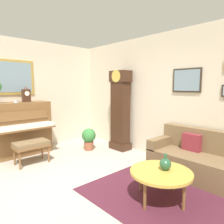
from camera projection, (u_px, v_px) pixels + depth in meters
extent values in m
cube|color=#B2A899|center=(68.00, 191.00, 3.31)|extent=(6.40, 6.00, 0.10)
cube|color=beige|center=(11.00, 96.00, 5.02)|extent=(0.10, 4.90, 2.80)
cube|color=#B28E3D|center=(11.00, 77.00, 4.91)|extent=(0.03, 1.10, 0.84)
cube|color=#7A93A3|center=(11.00, 77.00, 4.90)|extent=(0.01, 0.98, 0.72)
cube|color=beige|center=(157.00, 96.00, 4.75)|extent=(5.30, 0.10, 2.80)
cube|color=#33281E|center=(187.00, 80.00, 4.11)|extent=(0.60, 0.03, 0.48)
cube|color=#7A93A3|center=(186.00, 80.00, 4.10)|extent=(0.54, 0.01, 0.42)
cube|color=#4C1E2D|center=(155.00, 198.00, 2.99)|extent=(2.10, 1.50, 0.01)
cube|color=brown|center=(18.00, 129.00, 4.85)|extent=(0.60, 1.44, 1.26)
cube|color=brown|center=(24.00, 129.00, 4.54)|extent=(0.28, 1.38, 0.04)
cube|color=white|center=(24.00, 127.00, 4.53)|extent=(0.26, 1.32, 0.08)
cube|color=brown|center=(22.00, 115.00, 4.58)|extent=(0.03, 1.20, 0.20)
cube|color=brown|center=(31.00, 146.00, 4.29)|extent=(0.42, 0.70, 0.04)
cube|color=brown|center=(31.00, 143.00, 4.28)|extent=(0.40, 0.68, 0.08)
cylinder|color=brown|center=(20.00, 161.00, 4.00)|extent=(0.04, 0.04, 0.36)
cylinder|color=brown|center=(49.00, 154.00, 4.40)|extent=(0.04, 0.04, 0.36)
cylinder|color=brown|center=(14.00, 157.00, 4.23)|extent=(0.04, 0.04, 0.36)
cylinder|color=brown|center=(42.00, 151.00, 4.63)|extent=(0.04, 0.04, 0.36)
cube|color=#3D2316|center=(120.00, 145.00, 5.35)|extent=(0.52, 0.34, 0.18)
cube|color=#3D2316|center=(120.00, 115.00, 5.25)|extent=(0.44, 0.28, 1.78)
cube|color=#3D2316|center=(120.00, 76.00, 5.12)|extent=(0.52, 0.32, 0.28)
cylinder|color=gold|center=(116.00, 76.00, 5.02)|extent=(0.30, 0.02, 0.30)
cylinder|color=gold|center=(119.00, 113.00, 5.21)|extent=(0.03, 0.03, 0.70)
cube|color=brown|center=(203.00, 168.00, 3.59)|extent=(1.90, 0.80, 0.42)
cube|color=brown|center=(212.00, 142.00, 3.74)|extent=(1.90, 0.20, 0.44)
cube|color=brown|center=(162.00, 142.00, 4.17)|extent=(0.18, 0.80, 0.20)
cube|color=maroon|center=(192.00, 142.00, 3.85)|extent=(0.34, 0.12, 0.32)
cylinder|color=gold|center=(161.00, 172.00, 2.91)|extent=(0.88, 0.88, 0.04)
torus|color=brown|center=(161.00, 172.00, 2.91)|extent=(0.88, 0.88, 0.04)
cylinder|color=brown|center=(174.00, 179.00, 3.18)|extent=(0.04, 0.04, 0.39)
cylinder|color=brown|center=(184.00, 196.00, 2.67)|extent=(0.04, 0.04, 0.39)
cylinder|color=brown|center=(145.00, 196.00, 2.69)|extent=(0.04, 0.04, 0.39)
cylinder|color=brown|center=(141.00, 178.00, 3.20)|extent=(0.04, 0.04, 0.39)
cube|color=#3D2316|center=(26.00, 96.00, 4.90)|extent=(0.12, 0.18, 0.30)
cylinder|color=white|center=(27.00, 94.00, 4.85)|extent=(0.01, 0.11, 0.11)
cone|color=#3D2316|center=(26.00, 88.00, 4.88)|extent=(0.10, 0.10, 0.08)
cylinder|color=#ADC6D6|center=(16.00, 102.00, 4.68)|extent=(0.12, 0.12, 0.01)
cylinder|color=#ADC6D6|center=(16.00, 101.00, 4.68)|extent=(0.08, 0.08, 0.06)
cylinder|color=#234C33|center=(165.00, 169.00, 2.95)|extent=(0.09, 0.09, 0.01)
sphere|color=#285638|center=(165.00, 164.00, 2.94)|extent=(0.17, 0.17, 0.17)
cylinder|color=#285638|center=(166.00, 156.00, 2.92)|extent=(0.04, 0.04, 0.08)
cylinder|color=#935138|center=(89.00, 146.00, 5.27)|extent=(0.24, 0.24, 0.22)
sphere|color=#387F3D|center=(89.00, 135.00, 5.24)|extent=(0.36, 0.36, 0.36)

